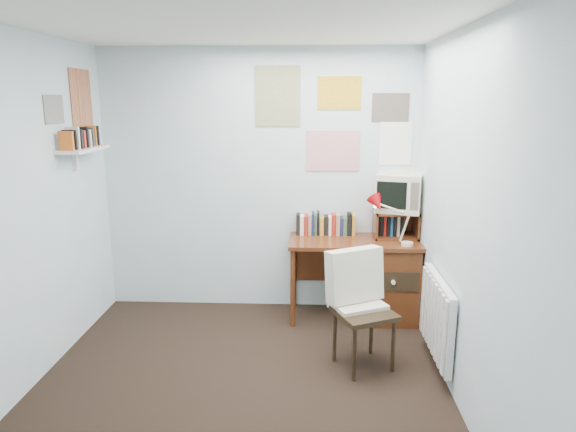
% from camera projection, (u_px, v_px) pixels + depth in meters
% --- Properties ---
extents(ground, '(3.50, 3.50, 0.00)m').
position_uv_depth(ground, '(236.00, 404.00, 3.50)').
color(ground, black).
rests_on(ground, ground).
extents(back_wall, '(3.00, 0.02, 2.50)m').
position_uv_depth(back_wall, '(259.00, 182.00, 4.92)').
color(back_wall, silver).
rests_on(back_wall, ground).
extents(right_wall, '(0.02, 3.50, 2.50)m').
position_uv_depth(right_wall, '(474.00, 229.00, 3.15)').
color(right_wall, silver).
rests_on(right_wall, ground).
extents(ceiling, '(3.00, 3.50, 0.02)m').
position_uv_depth(ceiling, '(226.00, 15.00, 2.94)').
color(ceiling, white).
rests_on(ceiling, back_wall).
extents(desk, '(1.20, 0.55, 0.76)m').
position_uv_depth(desk, '(382.00, 277.00, 4.80)').
color(desk, '#622E16').
rests_on(desk, ground).
extents(desk_chair, '(0.59, 0.58, 0.88)m').
position_uv_depth(desk_chair, '(364.00, 313.00, 3.89)').
color(desk_chair, black).
rests_on(desk_chair, ground).
extents(desk_lamp, '(0.28, 0.25, 0.39)m').
position_uv_depth(desk_lamp, '(408.00, 224.00, 4.50)').
color(desk_lamp, '#B60C13').
rests_on(desk_lamp, desk).
extents(tv_riser, '(0.40, 0.30, 0.25)m').
position_uv_depth(tv_riser, '(395.00, 224.00, 4.79)').
color(tv_riser, '#622E16').
rests_on(tv_riser, desk).
extents(crt_tv, '(0.49, 0.47, 0.38)m').
position_uv_depth(crt_tv, '(399.00, 190.00, 4.74)').
color(crt_tv, beige).
rests_on(crt_tv, tv_riser).
extents(book_row, '(0.60, 0.14, 0.22)m').
position_uv_depth(book_row, '(328.00, 223.00, 4.89)').
color(book_row, '#622E16').
rests_on(book_row, desk).
extents(radiator, '(0.09, 0.80, 0.60)m').
position_uv_depth(radiator, '(437.00, 317.00, 3.88)').
color(radiator, white).
rests_on(radiator, right_wall).
extents(wall_shelf, '(0.20, 0.62, 0.24)m').
position_uv_depth(wall_shelf, '(84.00, 149.00, 4.27)').
color(wall_shelf, white).
rests_on(wall_shelf, left_wall).
extents(posters_back, '(1.20, 0.01, 0.90)m').
position_uv_depth(posters_back, '(334.00, 119.00, 4.75)').
color(posters_back, white).
rests_on(posters_back, back_wall).
extents(posters_left, '(0.01, 0.70, 0.60)m').
position_uv_depth(posters_left, '(68.00, 102.00, 4.19)').
color(posters_left, white).
rests_on(posters_left, left_wall).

